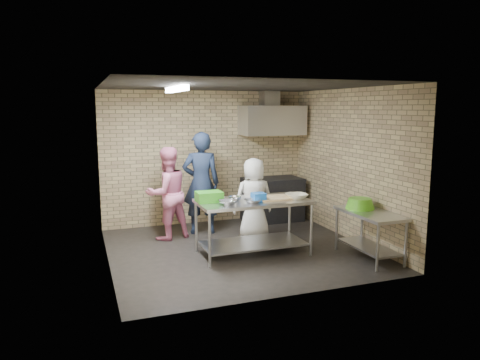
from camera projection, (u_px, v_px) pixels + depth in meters
name	position (u px, v px, depth m)	size (l,w,h in m)	color
floor	(238.00, 249.00, 7.58)	(4.20, 4.20, 0.00)	black
ceiling	(238.00, 86.00, 7.15)	(4.20, 4.20, 0.00)	black
back_wall	(206.00, 157.00, 9.22)	(4.20, 0.06, 2.70)	tan
front_wall	(293.00, 191.00, 5.51)	(4.20, 0.06, 2.70)	tan
left_wall	(105.00, 177.00, 6.66)	(0.06, 4.00, 2.70)	tan
right_wall	(349.00, 165.00, 8.07)	(0.06, 4.00, 2.70)	tan
prep_table	(253.00, 227.00, 7.29)	(1.79, 0.90, 0.90)	silver
side_counter	(369.00, 235.00, 7.10)	(0.60, 1.20, 0.75)	silver
stove	(272.00, 199.00, 9.49)	(1.20, 0.70, 0.90)	black
range_hood	(272.00, 120.00, 9.28)	(1.30, 0.60, 0.60)	silver
hood_duct	(270.00, 98.00, 9.34)	(0.35, 0.30, 0.30)	#A5A8AD
wall_shelf	(281.00, 129.00, 9.58)	(0.80, 0.20, 0.04)	#3F2B19
fluorescent_fixture	(176.00, 89.00, 6.82)	(0.10, 1.25, 0.08)	white
green_crate	(209.00, 197.00, 7.08)	(0.40, 0.30, 0.16)	#30991C
blue_tub	(258.00, 197.00, 7.13)	(0.20, 0.20, 0.13)	blue
cutting_board	(274.00, 198.00, 7.32)	(0.55, 0.42, 0.03)	tan
mixing_bowl_a	(228.00, 203.00, 6.86)	(0.28, 0.28, 0.07)	#AEB2B5
mixing_bowl_b	(235.00, 199.00, 7.16)	(0.21, 0.21, 0.07)	#B3B5BA
mixing_bowl_c	(252.00, 201.00, 6.98)	(0.26, 0.26, 0.06)	silver
ceramic_bowl	(297.00, 196.00, 7.31)	(0.34, 0.34, 0.08)	beige
green_basin	(360.00, 203.00, 7.26)	(0.46, 0.46, 0.17)	#59C626
bottle_red	(271.00, 123.00, 9.48)	(0.07, 0.07, 0.18)	#B22619
bottle_green	(288.00, 124.00, 9.62)	(0.06, 0.06, 0.15)	green
man_navy	(201.00, 183.00, 8.44)	(0.70, 0.46, 1.92)	#151D34
woman_pink	(167.00, 193.00, 8.09)	(0.81, 0.63, 1.67)	pink
woman_white	(254.00, 199.00, 8.08)	(0.72, 0.47, 1.48)	white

